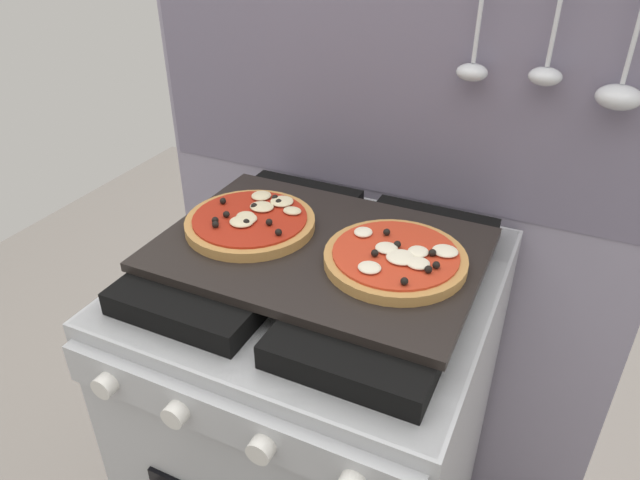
{
  "coord_description": "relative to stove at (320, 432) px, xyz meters",
  "views": [
    {
      "loc": [
        0.36,
        -0.77,
        1.44
      ],
      "look_at": [
        0.0,
        0.0,
        0.93
      ],
      "focal_mm": 32.86,
      "sensor_mm": 36.0,
      "label": 1
    }
  ],
  "objects": [
    {
      "name": "stove",
      "position": [
        0.0,
        0.0,
        0.0
      ],
      "size": [
        0.6,
        0.64,
        0.9
      ],
      "color": "#B7BABF",
      "rests_on": "ground_plane"
    },
    {
      "name": "baking_tray",
      "position": [
        0.0,
        0.0,
        0.46
      ],
      "size": [
        0.54,
        0.38,
        0.02
      ],
      "primitive_type": "cube",
      "color": "black",
      "rests_on": "stove"
    },
    {
      "name": "pizza_left",
      "position": [
        -0.14,
        0.0,
        0.48
      ],
      "size": [
        0.23,
        0.23,
        0.03
      ],
      "color": "#C18947",
      "rests_on": "baking_tray"
    },
    {
      "name": "pizza_right",
      "position": [
        0.14,
        0.0,
        0.48
      ],
      "size": [
        0.23,
        0.23,
        0.03
      ],
      "color": "#C18947",
      "rests_on": "baking_tray"
    },
    {
      "name": "kitchen_backsplash",
      "position": [
        0.0,
        0.34,
        0.34
      ],
      "size": [
        1.1,
        0.09,
        1.55
      ],
      "color": "gray",
      "rests_on": "ground_plane"
    }
  ]
}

